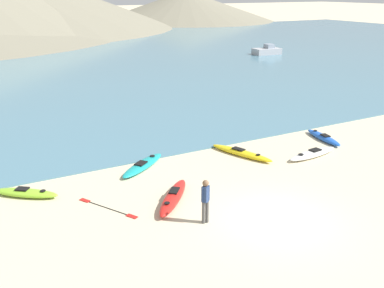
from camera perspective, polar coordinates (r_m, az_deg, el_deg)
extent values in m
plane|color=beige|center=(16.32, 10.59, -9.37)|extent=(400.00, 400.00, 0.00)
cube|color=teal|center=(54.64, -19.30, 10.05)|extent=(160.00, 70.00, 0.06)
cone|color=gray|center=(116.20, -0.79, 17.15)|extent=(43.63, 43.63, 7.21)
ellipsoid|color=red|center=(17.25, -2.39, -6.74)|extent=(2.59, 2.84, 0.35)
cube|color=black|center=(17.31, -2.27, -5.91)|extent=(0.63, 0.66, 0.05)
cylinder|color=black|center=(16.39, -3.18, -7.48)|extent=(0.21, 0.21, 0.02)
ellipsoid|color=yellow|center=(21.94, 6.29, -1.13)|extent=(1.69, 3.52, 0.28)
cube|color=black|center=(21.98, 5.93, -0.62)|extent=(0.50, 0.70, 0.05)
cylinder|color=black|center=(21.38, 8.41, -1.34)|extent=(0.20, 0.20, 0.02)
ellipsoid|color=teal|center=(20.47, -6.26, -2.68)|extent=(3.02, 2.48, 0.26)
cube|color=black|center=(20.29, -6.51, -2.43)|extent=(0.70, 0.66, 0.05)
cylinder|color=black|center=(21.14, -5.06, -1.52)|extent=(0.25, 0.25, 0.02)
ellipsoid|color=blue|center=(25.06, 16.35, 0.80)|extent=(1.10, 2.94, 0.29)
cube|color=black|center=(24.90, 16.58, 1.07)|extent=(0.41, 0.57, 0.05)
cylinder|color=black|center=(25.63, 15.40, 1.66)|extent=(0.20, 0.20, 0.02)
ellipsoid|color=#8CCC2D|center=(18.78, -20.34, -5.86)|extent=(2.44, 2.15, 0.29)
cube|color=black|center=(18.78, -20.75, -5.34)|extent=(0.58, 0.56, 0.05)
cylinder|color=black|center=(18.37, -18.42, -5.65)|extent=(0.21, 0.21, 0.02)
ellipsoid|color=white|center=(22.48, 15.08, -1.19)|extent=(3.15, 1.02, 0.28)
cube|color=black|center=(22.54, 15.37, -0.72)|extent=(0.59, 0.44, 0.05)
cylinder|color=black|center=(21.80, 13.68, -1.28)|extent=(0.24, 0.24, 0.02)
cylinder|color=#4C4C4C|center=(15.62, 1.47, -8.71)|extent=(0.12, 0.12, 0.81)
cylinder|color=#4C4C4C|center=(15.69, 1.93, -8.59)|extent=(0.12, 0.12, 0.81)
cube|color=navy|center=(15.34, 1.73, -6.36)|extent=(0.28, 0.27, 0.57)
cylinder|color=navy|center=(15.28, 1.34, -6.41)|extent=(0.08, 0.08, 0.55)
cylinder|color=navy|center=(15.40, 2.11, -6.22)|extent=(0.08, 0.08, 0.55)
sphere|color=brown|center=(15.18, 1.74, -4.99)|extent=(0.22, 0.22, 0.22)
cube|color=#B2B2B7|center=(56.73, 9.46, 11.54)|extent=(3.44, 2.10, 0.72)
cube|color=#8C99A8|center=(56.84, 9.78, 12.15)|extent=(1.08, 1.17, 0.50)
cylinder|color=black|center=(17.06, -10.68, -8.00)|extent=(0.91, 1.69, 0.03)
cube|color=red|center=(17.82, -13.45, -6.98)|extent=(0.36, 0.47, 0.03)
cube|color=red|center=(16.35, -7.65, -9.09)|extent=(0.36, 0.47, 0.03)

